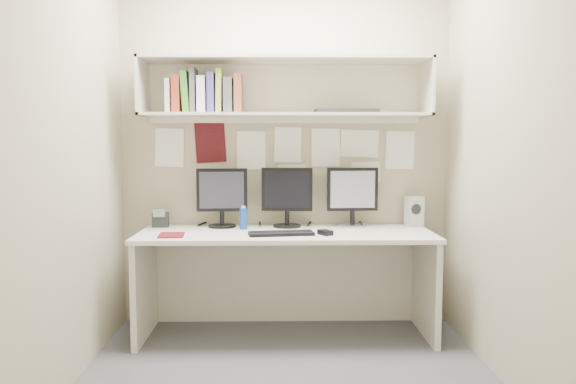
{
  "coord_description": "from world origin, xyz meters",
  "views": [
    {
      "loc": [
        -0.06,
        -3.15,
        1.33
      ],
      "look_at": [
        0.01,
        0.35,
        1.03
      ],
      "focal_mm": 35.0,
      "sensor_mm": 36.0,
      "label": 1
    }
  ],
  "objects_px": {
    "monitor_left": "(222,195)",
    "monitor_right": "(352,194)",
    "speaker": "(414,211)",
    "keyboard": "(281,233)",
    "desk_phone": "(160,220)",
    "monitor_center": "(287,194)",
    "maroon_notebook": "(171,235)",
    "desk": "(286,284)"
  },
  "relations": [
    {
      "from": "speaker",
      "to": "desk_phone",
      "type": "relative_size",
      "value": 1.61
    },
    {
      "from": "monitor_left",
      "to": "maroon_notebook",
      "type": "relative_size",
      "value": 2.14
    },
    {
      "from": "desk_phone",
      "to": "monitor_right",
      "type": "bearing_deg",
      "value": -4.67
    },
    {
      "from": "maroon_notebook",
      "to": "keyboard",
      "type": "bearing_deg",
      "value": -3.77
    },
    {
      "from": "monitor_right",
      "to": "speaker",
      "type": "height_order",
      "value": "monitor_right"
    },
    {
      "from": "monitor_left",
      "to": "keyboard",
      "type": "relative_size",
      "value": 0.99
    },
    {
      "from": "desk",
      "to": "maroon_notebook",
      "type": "distance_m",
      "value": 0.85
    },
    {
      "from": "monitor_center",
      "to": "desk_phone",
      "type": "xyz_separation_m",
      "value": [
        -0.91,
        0.01,
        -0.18
      ]
    },
    {
      "from": "keyboard",
      "to": "desk_phone",
      "type": "height_order",
      "value": "desk_phone"
    },
    {
      "from": "speaker",
      "to": "maroon_notebook",
      "type": "bearing_deg",
      "value": 179.77
    },
    {
      "from": "monitor_center",
      "to": "desk_phone",
      "type": "bearing_deg",
      "value": -176.39
    },
    {
      "from": "desk_phone",
      "to": "monitor_left",
      "type": "bearing_deg",
      "value": -5.41
    },
    {
      "from": "speaker",
      "to": "monitor_center",
      "type": "bearing_deg",
      "value": 167.63
    },
    {
      "from": "monitor_right",
      "to": "keyboard",
      "type": "xyz_separation_m",
      "value": [
        -0.52,
        -0.37,
        -0.23
      ]
    },
    {
      "from": "speaker",
      "to": "monitor_left",
      "type": "bearing_deg",
      "value": 167.13
    },
    {
      "from": "desk_phone",
      "to": "keyboard",
      "type": "bearing_deg",
      "value": -27.66
    },
    {
      "from": "desk",
      "to": "speaker",
      "type": "relative_size",
      "value": 9.23
    },
    {
      "from": "monitor_right",
      "to": "desk_phone",
      "type": "height_order",
      "value": "monitor_right"
    },
    {
      "from": "desk",
      "to": "maroon_notebook",
      "type": "height_order",
      "value": "maroon_notebook"
    },
    {
      "from": "desk",
      "to": "monitor_left",
      "type": "distance_m",
      "value": 0.78
    },
    {
      "from": "monitor_left",
      "to": "monitor_center",
      "type": "relative_size",
      "value": 0.99
    },
    {
      "from": "monitor_right",
      "to": "monitor_left",
      "type": "bearing_deg",
      "value": 177.16
    },
    {
      "from": "maroon_notebook",
      "to": "speaker",
      "type": "bearing_deg",
      "value": 8.31
    },
    {
      "from": "desk",
      "to": "keyboard",
      "type": "bearing_deg",
      "value": -102.86
    },
    {
      "from": "desk",
      "to": "monitor_right",
      "type": "relative_size",
      "value": 4.68
    },
    {
      "from": "keyboard",
      "to": "speaker",
      "type": "relative_size",
      "value": 1.96
    },
    {
      "from": "monitor_center",
      "to": "maroon_notebook",
      "type": "xyz_separation_m",
      "value": [
        -0.76,
        -0.39,
        -0.23
      ]
    },
    {
      "from": "keyboard",
      "to": "monitor_left",
      "type": "bearing_deg",
      "value": 130.91
    },
    {
      "from": "monitor_right",
      "to": "speaker",
      "type": "bearing_deg",
      "value": 0.17
    },
    {
      "from": "monitor_left",
      "to": "keyboard",
      "type": "xyz_separation_m",
      "value": [
        0.42,
        -0.37,
        -0.22
      ]
    },
    {
      "from": "monitor_right",
      "to": "keyboard",
      "type": "bearing_deg",
      "value": -147.56
    },
    {
      "from": "monitor_right",
      "to": "desk_phone",
      "type": "xyz_separation_m",
      "value": [
        -1.39,
        0.01,
        -0.18
      ]
    },
    {
      "from": "monitor_left",
      "to": "desk_phone",
      "type": "bearing_deg",
      "value": 174.87
    },
    {
      "from": "desk",
      "to": "monitor_left",
      "type": "relative_size",
      "value": 4.74
    },
    {
      "from": "monitor_left",
      "to": "monitor_right",
      "type": "height_order",
      "value": "monitor_right"
    },
    {
      "from": "monitor_center",
      "to": "maroon_notebook",
      "type": "height_order",
      "value": "monitor_center"
    },
    {
      "from": "speaker",
      "to": "desk_phone",
      "type": "bearing_deg",
      "value": 166.63
    },
    {
      "from": "desk",
      "to": "monitor_left",
      "type": "xyz_separation_m",
      "value": [
        -0.46,
        0.22,
        0.6
      ]
    },
    {
      "from": "speaker",
      "to": "desk_phone",
      "type": "distance_m",
      "value": 1.84
    },
    {
      "from": "monitor_right",
      "to": "keyboard",
      "type": "distance_m",
      "value": 0.67
    },
    {
      "from": "desk_phone",
      "to": "maroon_notebook",
      "type": "bearing_deg",
      "value": -73.18
    },
    {
      "from": "maroon_notebook",
      "to": "desk_phone",
      "type": "xyz_separation_m",
      "value": [
        -0.15,
        0.39,
        0.05
      ]
    }
  ]
}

